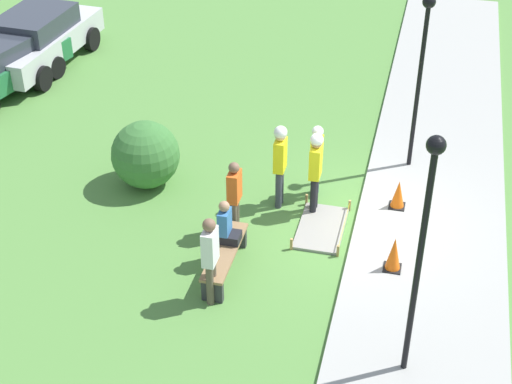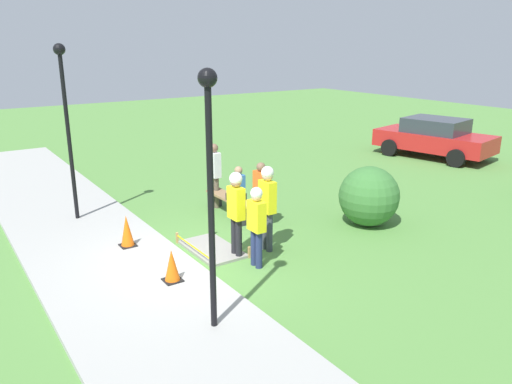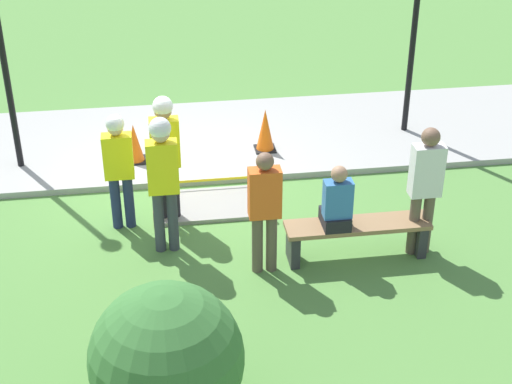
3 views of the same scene
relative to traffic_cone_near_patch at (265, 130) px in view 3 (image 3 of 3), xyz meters
name	(u,v)px [view 3 (image 3 of 3)]	position (x,y,z in m)	size (l,w,h in m)	color
ground_plane	(181,187)	(1.45, 0.89, -0.45)	(60.00, 60.00, 0.00)	#51843D
sidewalk	(175,141)	(1.45, -0.63, -0.40)	(28.00, 3.03, 0.10)	#9E9E99
wet_concrete_patch	(210,205)	(1.06, 1.55, -0.42)	(1.67, 0.98, 0.26)	gray
traffic_cone_near_patch	(265,130)	(0.00, 0.00, 0.00)	(0.34, 0.34, 0.72)	black
traffic_cone_far_patch	(134,143)	(2.12, 0.11, -0.04)	(0.34, 0.34, 0.64)	black
park_bench	(357,233)	(-0.73, 3.11, -0.09)	(1.89, 0.44, 0.51)	#2D2D33
person_seated_on_bench	(337,203)	(-0.42, 3.16, 0.41)	(0.36, 0.44, 0.89)	black
worker_supervisor	(165,148)	(1.66, 1.83, 0.69)	(0.40, 0.27, 1.89)	black
worker_assistant	(119,163)	(2.30, 1.91, 0.55)	(0.40, 0.25, 1.71)	navy
worker_trainee	(163,172)	(1.72, 2.58, 0.72)	(0.40, 0.28, 1.92)	#383D47
bystander_in_orange_shirt	(265,206)	(0.51, 3.24, 0.50)	(0.40, 0.22, 1.68)	brown
bystander_in_gray_shirt	(425,184)	(-1.57, 3.12, 0.58)	(0.40, 0.24, 1.81)	brown
shrub_rounded_near	(167,358)	(1.83, 5.63, 0.30)	(1.51, 1.51, 1.51)	#387033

